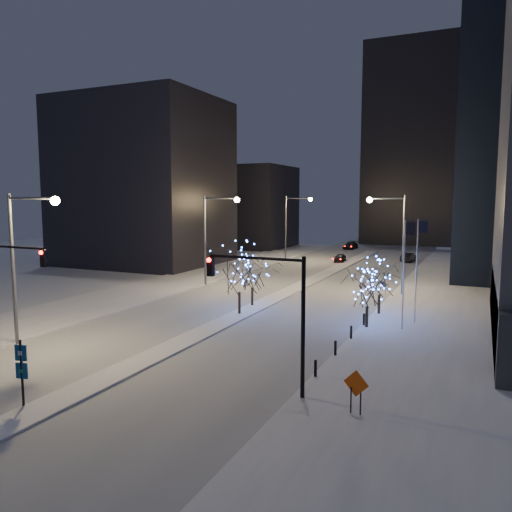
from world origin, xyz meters
The scene contains 25 objects.
ground centered at (0.00, 0.00, 0.00)m, with size 160.00×160.00×0.00m, color silver.
road centered at (0.00, 35.00, 0.01)m, with size 20.00×130.00×0.02m, color #B6BCC6.
median centered at (0.00, 30.00, 0.07)m, with size 2.00×80.00×0.15m, color white.
east_sidewalk centered at (15.00, 20.00, 0.07)m, with size 10.00×90.00×0.15m, color white.
west_sidewalk centered at (-14.00, 20.00, 0.07)m, with size 8.00×90.00×0.15m, color white.
filler_west_near centered at (-28.00, 40.00, 12.00)m, with size 22.00×18.00×24.00m, color black.
filler_west_far centered at (-26.00, 70.00, 8.00)m, with size 18.00×16.00×16.00m, color black.
horizon_block centered at (6.00, 92.00, 21.00)m, with size 24.00×14.00×42.00m, color black.
street_lamp_w_near centered at (-8.94, 2.00, 6.50)m, with size 4.40×0.56×10.00m.
street_lamp_w_mid centered at (-8.94, 27.00, 6.50)m, with size 4.40×0.56×10.00m.
street_lamp_w_far centered at (-8.94, 52.00, 6.50)m, with size 4.40×0.56×10.00m.
street_lamp_east centered at (10.08, 30.00, 6.45)m, with size 3.90×0.56×10.00m.
traffic_signal_west centered at (-8.44, 0.00, 4.76)m, with size 5.26×0.43×7.00m.
traffic_signal_east centered at (8.94, 1.00, 4.76)m, with size 5.26×0.43×7.00m.
flagpoles centered at (13.37, 17.25, 4.80)m, with size 1.35×2.60×8.00m.
bollards centered at (10.20, 10.00, 0.60)m, with size 0.16×12.16×0.90m.
car_near centered at (-1.57, 53.29, 0.65)m, with size 1.52×3.79×1.29m, color black.
car_mid centered at (7.92, 57.94, 0.71)m, with size 1.49×4.28×1.41m, color black.
car_far centered at (-4.82, 73.28, 0.69)m, with size 1.94×4.78×1.39m, color black.
holiday_tree_median_near centered at (-0.10, 15.59, 3.89)m, with size 6.82×6.82×6.07m.
holiday_tree_median_far centered at (-0.50, 18.99, 3.06)m, with size 4.41×4.41×4.51m.
holiday_tree_plaza_near centered at (10.50, 15.56, 3.00)m, with size 4.31×4.31×4.40m.
holiday_tree_plaza_far centered at (10.50, 20.37, 3.13)m, with size 3.71×3.71×4.61m.
wayfinding_sign centered at (-0.94, -5.27, 2.01)m, with size 0.58×0.20×3.28m.
construction_sign centered at (13.27, 0.21, 1.36)m, with size 1.20×0.33×2.01m.
Camera 1 is at (18.02, -20.97, 9.69)m, focal length 35.00 mm.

